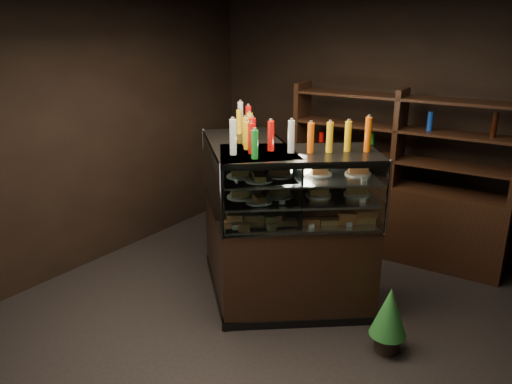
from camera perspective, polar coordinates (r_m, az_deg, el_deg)
ground at (r=4.88m, az=2.49°, el=-14.62°), size 5.00×5.00×0.00m
room_shell at (r=4.15m, az=2.87°, el=8.40°), size 5.02×5.02×3.01m
display_case at (r=5.01m, az=1.78°, el=-6.74°), size 2.19×1.54×1.60m
food_display at (r=4.76m, az=1.81°, el=0.34°), size 1.74×1.02×0.49m
bottles_top at (r=4.62m, az=1.95°, el=6.86°), size 1.56×0.88×0.30m
potted_conifer at (r=4.46m, az=15.03°, el=-12.96°), size 0.32×0.32×0.68m
back_shelving at (r=6.17m, az=15.34°, el=-1.69°), size 2.56×0.58×2.00m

